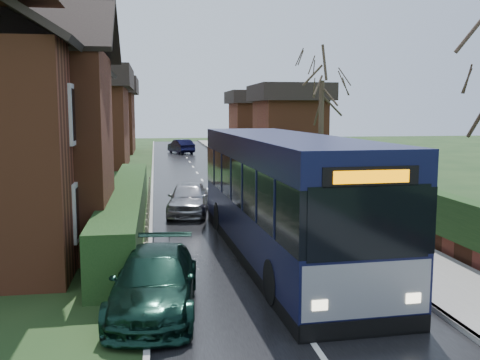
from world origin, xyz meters
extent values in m
plane|color=#2D441D|center=(0.00, 0.00, 0.00)|extent=(140.00, 140.00, 0.00)
cube|color=black|center=(0.00, 10.00, 0.01)|extent=(6.00, 100.00, 0.02)
cube|color=slate|center=(4.25, 10.00, 0.07)|extent=(2.50, 100.00, 0.14)
cube|color=gray|center=(3.05, 10.00, 0.07)|extent=(0.12, 100.00, 0.14)
cube|color=gray|center=(-3.05, 10.00, 0.05)|extent=(0.12, 100.00, 0.10)
cube|color=black|center=(-3.90, 5.00, 0.80)|extent=(1.20, 16.00, 1.60)
cube|color=brown|center=(5.80, 10.00, 0.30)|extent=(0.30, 50.00, 0.60)
cube|color=black|center=(5.80, 10.00, 1.20)|extent=(0.60, 50.00, 1.20)
cube|color=brown|center=(-5.50, 2.00, 3.00)|extent=(2.50, 4.00, 6.00)
cube|color=silver|center=(-4.95, 0.00, 1.60)|extent=(0.08, 1.20, 1.60)
cube|color=black|center=(-4.92, 0.00, 1.60)|extent=(0.03, 0.95, 1.35)
cube|color=silver|center=(-4.95, 0.00, 4.20)|extent=(0.08, 1.20, 1.60)
cube|color=black|center=(-4.92, 0.00, 4.20)|extent=(0.03, 0.95, 1.35)
cube|color=silver|center=(-4.95, 4.00, 1.60)|extent=(0.08, 1.20, 1.60)
cube|color=black|center=(-4.92, 4.00, 1.60)|extent=(0.03, 0.95, 1.35)
cube|color=silver|center=(-4.95, 4.00, 4.20)|extent=(0.08, 1.20, 1.60)
cube|color=black|center=(-4.92, 4.00, 4.20)|extent=(0.03, 0.95, 1.35)
cube|color=silver|center=(-4.95, 8.00, 1.60)|extent=(0.08, 1.20, 1.60)
cube|color=black|center=(-4.92, 8.00, 1.60)|extent=(0.03, 0.95, 1.35)
cube|color=silver|center=(-4.95, 8.00, 4.20)|extent=(0.08, 1.20, 1.60)
cube|color=black|center=(-4.92, 8.00, 4.20)|extent=(0.03, 0.95, 1.35)
cube|color=silver|center=(-4.95, 10.50, 1.60)|extent=(0.08, 1.20, 1.60)
cube|color=black|center=(-4.92, 10.50, 1.60)|extent=(0.03, 0.95, 1.35)
cube|color=silver|center=(-4.95, 10.50, 4.20)|extent=(0.08, 1.20, 1.60)
cube|color=black|center=(-4.92, 10.50, 4.20)|extent=(0.03, 0.95, 1.35)
cube|color=black|center=(0.80, 0.30, 0.99)|extent=(3.19, 11.93, 1.23)
cube|color=black|center=(0.80, 0.30, 2.25)|extent=(3.21, 11.93, 1.29)
cube|color=black|center=(0.80, 0.30, 3.25)|extent=(3.19, 11.93, 0.71)
cube|color=black|center=(0.80, 0.30, 0.19)|extent=(3.19, 11.93, 0.38)
cube|color=gray|center=(1.05, -5.56, 0.97)|extent=(2.58, 0.23, 1.07)
cube|color=black|center=(1.05, -5.59, 2.26)|extent=(2.42, 0.18, 1.40)
cube|color=black|center=(1.05, -5.59, 3.12)|extent=(1.88, 0.16, 0.38)
cube|color=#FF8C00|center=(1.05, -5.63, 3.12)|extent=(1.48, 0.10, 0.24)
cube|color=black|center=(1.05, -5.57, 0.24)|extent=(2.64, 0.25, 0.32)
cube|color=#FFF2CC|center=(0.11, -5.66, 0.75)|extent=(0.30, 0.06, 0.19)
cube|color=#FFF2CC|center=(1.99, -5.58, 0.75)|extent=(0.30, 0.06, 0.19)
cylinder|color=black|center=(-0.25, -3.53, 0.52)|extent=(0.34, 1.04, 1.03)
cylinder|color=black|center=(2.17, -3.43, 0.52)|extent=(0.34, 1.04, 1.03)
cylinder|color=black|center=(-0.57, 4.03, 0.52)|extent=(0.34, 1.04, 1.03)
cylinder|color=black|center=(1.85, 4.13, 0.52)|extent=(0.34, 1.04, 1.03)
imported|color=#9F9EA2|center=(-1.50, 7.30, 0.68)|extent=(2.13, 4.15, 1.35)
imported|color=#112D23|center=(-2.90, -3.45, 0.64)|extent=(2.18, 4.54, 1.28)
imported|color=black|center=(-0.28, 39.34, 0.71)|extent=(2.68, 4.55, 1.42)
cylinder|color=slate|center=(3.91, 6.00, 1.42)|extent=(0.08, 0.08, 2.85)
cube|color=silver|center=(3.91, 6.00, 2.65)|extent=(0.08, 0.43, 0.33)
cube|color=silver|center=(3.91, 6.00, 2.24)|extent=(0.07, 0.39, 0.28)
cylinder|color=#372C20|center=(7.38, 17.37, 3.07)|extent=(0.33, 0.33, 6.14)
camera|label=1|loc=(-2.82, -14.77, 4.32)|focal=40.00mm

